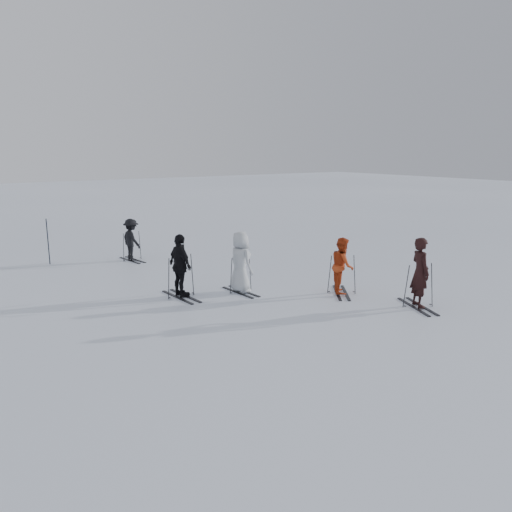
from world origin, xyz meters
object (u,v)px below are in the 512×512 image
Objects in this scene: skier_near_dark at (420,273)px; piste_marker at (48,242)px; skier_red at (342,266)px; skier_grey at (241,263)px; skier_uphill_far at (132,240)px; skier_uphill_left at (180,266)px.

skier_near_dark is 1.11× the size of piste_marker.
piste_marker is at bearing 55.06° from skier_near_dark.
skier_grey reaches higher than skier_red.
skier_grey is 6.42m from skier_uphill_far.
skier_near_dark reaches higher than skier_grey.
skier_near_dark is 5.29m from skier_grey.
skier_uphill_left reaches higher than skier_red.
skier_near_dark is at bearing -123.26° from skier_red.
skier_red is at bearing -164.00° from skier_uphill_far.
skier_red is 8.97m from skier_uphill_far.
piste_marker is at bearing 24.90° from skier_grey.
skier_uphill_left is 5.76m from skier_uphill_far.
skier_uphill_left reaches higher than skier_grey.
skier_red reaches higher than skier_uphill_far.
skier_near_dark is 1.19× the size of skier_uphill_far.
skier_near_dark is 1.04× the size of skier_uphill_left.
skier_grey is (-3.34, 4.11, -0.04)m from skier_near_dark.
skier_red is 4.95m from skier_uphill_left.
skier_red is at bearing -54.97° from piste_marker.
skier_near_dark reaches higher than skier_uphill_far.
skier_near_dark is at bearing -136.85° from skier_uphill_left.
skier_grey is 1.86m from skier_uphill_left.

